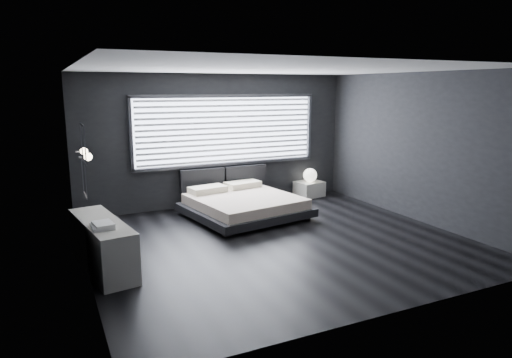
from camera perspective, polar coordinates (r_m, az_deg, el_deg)
name	(u,v)px	position (r m, az deg, el deg)	size (l,w,h in m)	color
room	(279,158)	(7.35, 2.83, 2.63)	(6.04, 6.00, 2.80)	black
window	(228,130)	(9.84, -3.55, 6.09)	(4.14, 0.09, 1.52)	white
headboard	(224,179)	(9.90, -4.00, 0.03)	(1.96, 0.16, 0.52)	black
sconce_near	(88,157)	(6.55, -20.28, 2.62)	(0.18, 0.11, 0.11)	silver
sconce_far	(84,151)	(7.14, -20.73, 3.26)	(0.18, 0.11, 0.11)	silver
wall_art_upper	(83,144)	(5.91, -20.79, 4.16)	(0.01, 0.48, 0.48)	#47474C
wall_art_lower	(84,178)	(6.23, -20.68, 0.12)	(0.01, 0.48, 0.48)	#47474C
bed	(244,204)	(9.01, -1.54, -3.19)	(2.37, 2.29, 0.54)	black
nightstand	(309,189)	(10.77, 6.66, -1.23)	(0.60, 0.50, 0.35)	silver
orb_lamp	(310,175)	(10.68, 6.77, 0.48)	(0.32, 0.32, 0.32)	white
dresser	(102,244)	(6.82, -18.64, -7.76)	(0.75, 1.80, 0.70)	silver
book_stack	(103,225)	(6.36, -18.62, -5.50)	(0.29, 0.38, 0.07)	white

